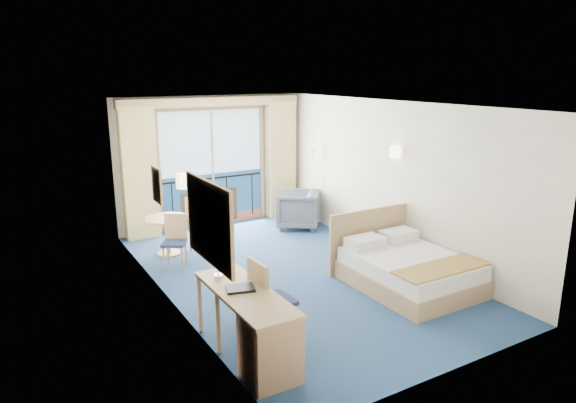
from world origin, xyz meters
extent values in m
plane|color=navy|center=(0.00, 0.00, 0.00)|extent=(6.50, 6.50, 0.00)
cube|color=beige|center=(0.00, 3.26, 1.35)|extent=(4.00, 0.02, 2.70)
cube|color=beige|center=(0.00, -3.26, 1.35)|extent=(4.00, 0.02, 2.70)
cube|color=beige|center=(-2.01, 0.00, 1.35)|extent=(0.02, 6.50, 2.70)
cube|color=beige|center=(2.01, 0.00, 1.35)|extent=(0.02, 6.50, 2.70)
cube|color=white|center=(0.00, 0.00, 2.71)|extent=(4.00, 6.50, 0.02)
cube|color=navy|center=(0.00, 3.22, 0.56)|extent=(2.20, 0.02, 1.08)
cube|color=#AFCDE6|center=(0.00, 3.22, 1.76)|extent=(2.20, 0.02, 1.32)
cube|color=brown|center=(0.00, 3.22, 0.10)|extent=(2.20, 0.02, 0.20)
cube|color=black|center=(0.00, 3.22, 1.00)|extent=(2.20, 0.02, 0.04)
cube|color=tan|center=(0.00, 3.21, 2.46)|extent=(2.36, 0.03, 0.12)
cube|color=tan|center=(-1.15, 3.21, 1.20)|extent=(0.06, 0.03, 2.40)
cube|color=tan|center=(1.15, 3.21, 1.20)|extent=(0.06, 0.03, 2.40)
cube|color=silver|center=(0.00, 3.21, 1.20)|extent=(0.05, 0.02, 2.40)
cube|color=#3A291A|center=(0.35, 3.21, 0.40)|extent=(0.35, 0.02, 0.70)
cube|color=#3A291A|center=(-0.55, 3.21, 0.40)|extent=(0.35, 0.02, 0.70)
cube|color=#3A291A|center=(-0.05, 3.21, 0.30)|extent=(0.30, 0.02, 0.45)
cube|color=black|center=(-0.90, 3.22, 0.55)|extent=(0.02, 0.01, 0.90)
cube|color=black|center=(-0.30, 3.22, 0.55)|extent=(0.03, 0.01, 0.90)
cube|color=black|center=(0.30, 3.22, 0.55)|extent=(0.03, 0.01, 0.90)
cube|color=black|center=(0.90, 3.22, 0.55)|extent=(0.02, 0.01, 0.90)
cube|color=tan|center=(-1.55, 3.07, 1.28)|extent=(0.65, 0.22, 2.55)
cube|color=tan|center=(1.55, 3.07, 1.28)|extent=(0.65, 0.22, 2.55)
cube|color=tan|center=(0.00, 3.10, 2.58)|extent=(3.80, 0.25, 0.18)
cube|color=tan|center=(-1.98, -1.50, 1.55)|extent=(0.04, 1.25, 0.95)
cube|color=silver|center=(-1.95, -1.50, 1.55)|extent=(0.01, 1.12, 0.82)
cube|color=tan|center=(-1.98, 0.45, 1.60)|extent=(0.03, 0.42, 0.52)
cube|color=gray|center=(-1.96, 0.45, 1.60)|extent=(0.01, 0.34, 0.44)
cylinder|color=beige|center=(-1.94, -0.60, 1.85)|extent=(0.18, 0.18, 0.18)
cylinder|color=beige|center=(1.94, -0.15, 1.85)|extent=(0.18, 0.18, 0.18)
cube|color=tan|center=(1.25, -1.37, 0.14)|extent=(1.47, 1.83, 0.27)
cube|color=silver|center=(1.25, -1.37, 0.39)|extent=(1.41, 1.78, 0.23)
cube|color=#AA8342|center=(1.25, -1.96, 0.52)|extent=(1.45, 0.50, 0.03)
cube|color=silver|center=(0.90, -0.71, 0.59)|extent=(0.57, 0.37, 0.16)
cube|color=silver|center=(1.60, -0.71, 0.59)|extent=(0.57, 0.37, 0.16)
cube|color=tan|center=(1.25, -0.40, 0.50)|extent=(1.60, 0.05, 1.01)
cube|color=tan|center=(1.75, -0.08, 0.30)|extent=(0.46, 0.44, 0.61)
cube|color=beige|center=(1.78, -0.04, 0.65)|extent=(0.20, 0.15, 0.09)
imported|color=#4E535F|center=(1.41, 2.13, 0.38)|extent=(1.17, 1.16, 0.77)
cylinder|color=silver|center=(1.77, 2.17, 0.02)|extent=(0.22, 0.22, 0.03)
cylinder|color=silver|center=(1.77, 2.17, 0.76)|extent=(0.02, 0.02, 1.53)
cone|color=white|center=(1.77, 2.17, 1.53)|extent=(0.20, 0.20, 0.18)
cube|color=tan|center=(-1.70, -1.83, 0.76)|extent=(0.57, 1.67, 0.04)
cube|color=tan|center=(-1.70, -2.40, 0.37)|extent=(0.54, 0.50, 0.74)
cylinder|color=tan|center=(-1.96, -1.62, 0.37)|extent=(0.05, 0.05, 0.74)
cylinder|color=tan|center=(-1.45, -1.62, 0.37)|extent=(0.05, 0.05, 0.74)
cylinder|color=tan|center=(-1.96, -1.04, 0.37)|extent=(0.05, 0.05, 0.74)
cylinder|color=tan|center=(-1.45, -1.04, 0.37)|extent=(0.05, 0.05, 0.74)
cube|color=#1C2443|center=(-1.25, -1.66, 0.50)|extent=(0.47, 0.47, 0.05)
cube|color=tan|center=(-1.47, -1.67, 0.78)|extent=(0.06, 0.45, 0.53)
cylinder|color=tan|center=(-1.07, -1.83, 0.24)|extent=(0.04, 0.04, 0.48)
cylinder|color=tan|center=(-1.08, -1.47, 0.24)|extent=(0.04, 0.04, 0.48)
cylinder|color=tan|center=(-1.43, -1.85, 0.24)|extent=(0.04, 0.04, 0.48)
cylinder|color=tan|center=(-1.44, -1.49, 0.24)|extent=(0.04, 0.04, 0.48)
cube|color=black|center=(-1.73, -1.74, 0.80)|extent=(0.37, 0.32, 0.03)
cylinder|color=silver|center=(-1.80, -1.29, 0.81)|extent=(0.12, 0.12, 0.02)
cylinder|color=silver|center=(-1.80, -1.29, 1.00)|extent=(0.02, 0.02, 0.39)
cone|color=white|center=(-1.80, -1.29, 1.19)|extent=(0.11, 0.11, 0.10)
cylinder|color=tan|center=(-1.42, 1.91, 0.66)|extent=(0.76, 0.76, 0.04)
cylinder|color=tan|center=(-1.42, 1.91, 0.33)|extent=(0.08, 0.08, 0.66)
cylinder|color=tan|center=(-1.42, 1.91, 0.01)|extent=(0.42, 0.42, 0.03)
cube|color=#1C2443|center=(-0.82, 1.73, 0.48)|extent=(0.55, 0.55, 0.05)
cube|color=tan|center=(-1.01, 1.66, 0.75)|extent=(0.19, 0.42, 0.51)
cylinder|color=tan|center=(-0.59, 1.63, 0.23)|extent=(0.04, 0.04, 0.46)
cylinder|color=tan|center=(-0.71, 1.96, 0.23)|extent=(0.04, 0.04, 0.46)
cylinder|color=tan|center=(-0.92, 1.51, 0.23)|extent=(0.04, 0.04, 0.46)
cylinder|color=tan|center=(-1.04, 1.84, 0.23)|extent=(0.04, 0.04, 0.46)
cube|color=#1C2443|center=(-1.52, 1.24, 0.42)|extent=(0.51, 0.51, 0.04)
cube|color=tan|center=(-1.43, 1.40, 0.65)|extent=(0.34, 0.22, 0.45)
cylinder|color=tan|center=(-1.73, 1.19, 0.20)|extent=(0.03, 0.03, 0.40)
cylinder|color=tan|center=(-1.47, 1.04, 0.20)|extent=(0.03, 0.03, 0.40)
cylinder|color=tan|center=(-1.58, 1.45, 0.20)|extent=(0.03, 0.03, 0.40)
cylinder|color=tan|center=(-1.32, 1.30, 0.20)|extent=(0.03, 0.03, 0.40)
camera|label=1|loc=(-3.98, -6.63, 3.18)|focal=32.00mm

